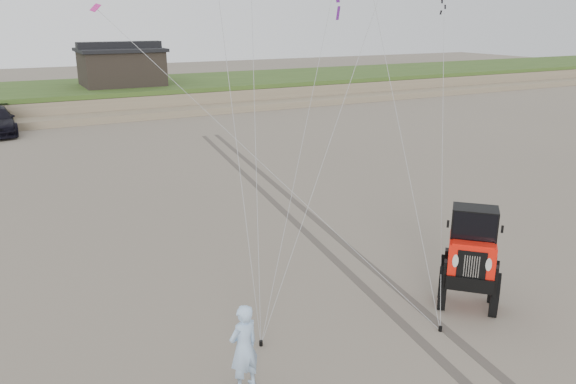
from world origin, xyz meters
name	(u,v)px	position (x,y,z in m)	size (l,w,h in m)	color
ground	(384,327)	(0.00, 0.00, 0.00)	(160.00, 160.00, 0.00)	#6B6054
dune_ridge	(97,97)	(0.00, 37.50, 0.82)	(160.00, 14.25, 1.73)	#7A6B54
cabin	(121,66)	(2.00, 37.00, 3.24)	(6.40, 5.40, 3.35)	black
jeep	(470,269)	(2.39, -0.17, 1.02)	(2.36, 5.46, 2.03)	red
man	(244,348)	(-3.77, -0.55, 0.89)	(0.65, 0.43, 1.78)	#8EAFDC
stake_main	(261,343)	(-2.87, 0.63, 0.06)	(0.08, 0.08, 0.12)	black
stake_aux	(440,329)	(1.02, -0.75, 0.06)	(0.08, 0.08, 0.12)	black
tire_tracks	(296,212)	(2.00, 8.00, 0.00)	(5.22, 29.74, 0.01)	#4C443D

